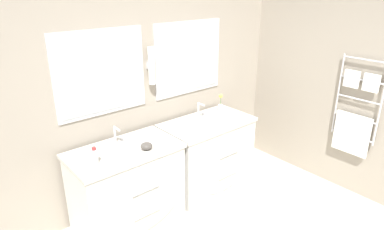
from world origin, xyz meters
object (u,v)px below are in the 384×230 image
vanity_right (209,155)px  vanity_left (129,188)px  amenity_bowl (146,146)px  flower_vase (220,106)px  toiletry_bottle (95,156)px

vanity_right → vanity_left: bearing=180.0°
vanity_left → vanity_right: (1.05, 0.00, 0.00)m
amenity_bowl → flower_vase: size_ratio=0.46×
amenity_bowl → toiletry_bottle: bearing=174.7°
amenity_bowl → flower_vase: 1.18m
flower_vase → amenity_bowl: bearing=-169.6°
vanity_left → toiletry_bottle: (-0.32, -0.06, 0.48)m
toiletry_bottle → flower_vase: size_ratio=0.67×
flower_vase → vanity_right: bearing=-157.8°
vanity_right → flower_vase: flower_vase is taller
vanity_right → amenity_bowl: bearing=-173.4°
flower_vase → vanity_left: bearing=-175.2°
vanity_right → flower_vase: 0.58m
vanity_right → amenity_bowl: (-0.89, -0.10, 0.44)m
vanity_left → amenity_bowl: size_ratio=9.31×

